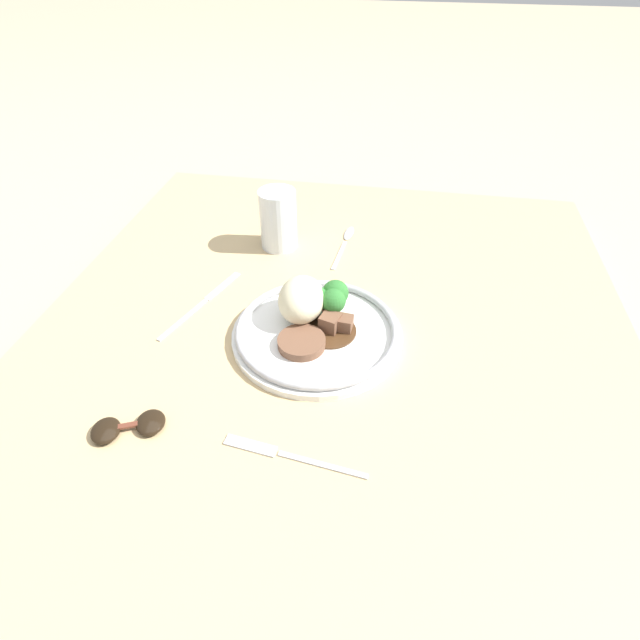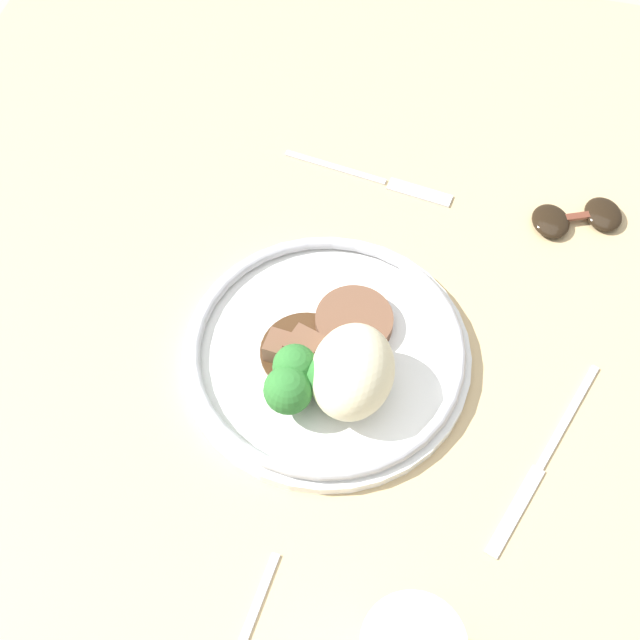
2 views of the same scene
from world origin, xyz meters
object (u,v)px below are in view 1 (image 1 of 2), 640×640
(plate, at_px, (316,322))
(fork, at_px, (280,454))
(knife, at_px, (205,301))
(juice_glass, at_px, (278,221))
(spoon, at_px, (347,238))
(sunglasses, at_px, (128,426))

(plate, xyz_separation_m, fork, (-0.24, 0.00, -0.02))
(knife, bearing_deg, juice_glass, -3.71)
(juice_glass, distance_m, spoon, 0.15)
(spoon, bearing_deg, fork, -176.17)
(sunglasses, bearing_deg, fork, -114.35)
(plate, bearing_deg, sunglasses, 138.17)
(fork, relative_size, sunglasses, 1.80)
(plate, height_order, juice_glass, juice_glass)
(knife, relative_size, sunglasses, 1.95)
(sunglasses, bearing_deg, spoon, -45.87)
(knife, distance_m, sunglasses, 0.28)
(fork, bearing_deg, spoon, -84.17)
(juice_glass, bearing_deg, plate, -154.52)
(juice_glass, height_order, sunglasses, juice_glass)
(plate, xyz_separation_m, knife, (0.05, 0.21, -0.02))
(juice_glass, bearing_deg, knife, 157.19)
(knife, bearing_deg, sunglasses, -161.54)
(fork, xyz_separation_m, knife, (0.28, 0.20, 0.00))
(plate, relative_size, fork, 1.44)
(plate, xyz_separation_m, sunglasses, (-0.23, 0.21, -0.02))
(juice_glass, xyz_separation_m, sunglasses, (-0.48, 0.09, -0.05))
(sunglasses, bearing_deg, plate, -65.24)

